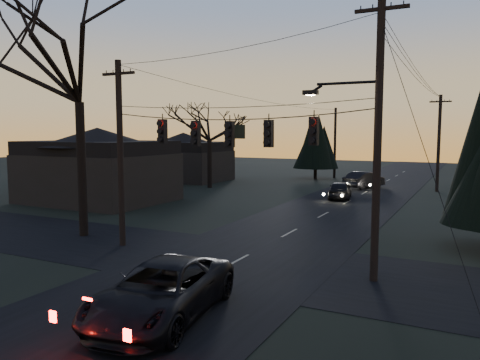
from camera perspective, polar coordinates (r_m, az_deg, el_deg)
The scene contains 15 objects.
main_road at distance 28.44m, azimuth 8.93°, elevation -4.87°, with size 8.00×120.00×0.02m, color black.
cross_road at distance 19.42m, azimuth -0.42°, elevation -9.88°, with size 60.00×7.00×0.02m, color black.
utility_pole_right at distance 17.69m, azimuth 15.96°, elevation -11.74°, with size 5.00×0.30×10.00m, color black, non-canonical shape.
utility_pole_left at distance 22.73m, azimuth -14.10°, elevation -7.74°, with size 1.80×0.30×8.50m, color black, non-canonical shape.
utility_pole_far_r at distance 45.01m, azimuth 22.85°, elevation -1.31°, with size 1.80×0.30×8.50m, color black, non-canonical shape.
utility_pole_far_l at distance 54.83m, azimuth 11.42°, elevation 0.25°, with size 0.30×0.30×8.00m, color black, non-canonical shape.
span_signal_assembly at distance 18.80m, azimuth -1.09°, elevation 5.80°, with size 11.50×0.44×1.57m.
bare_tree_left at distance 25.17m, azimuth -19.20°, elevation 15.10°, with size 11.20×11.20×13.51m.
bare_tree_dist at distance 44.20m, azimuth -3.77°, elevation 7.09°, with size 6.35×6.35×8.90m.
evergreen_dist at distance 53.33m, azimuth 9.22°, elevation 4.17°, with size 3.64×3.64×6.31m.
house_left_near at distance 37.00m, azimuth -16.90°, elevation 1.79°, with size 10.00×8.00×5.60m.
house_left_far at distance 51.37m, azimuth -6.89°, elevation 2.86°, with size 9.00×7.00×5.20m.
suv_near at distance 13.79m, azimuth -9.54°, elevation -13.25°, with size 2.61×5.67×1.57m, color black.
sedan_oncoming_a at distance 37.78m, azimuth 12.10°, elevation -1.19°, with size 1.67×4.16×1.42m, color black.
sedan_oncoming_b at distance 45.37m, azimuth 14.89°, elevation -0.00°, with size 1.64×4.71×1.55m, color black.
Camera 1 is at (8.61, -6.59, 5.29)m, focal length 35.00 mm.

